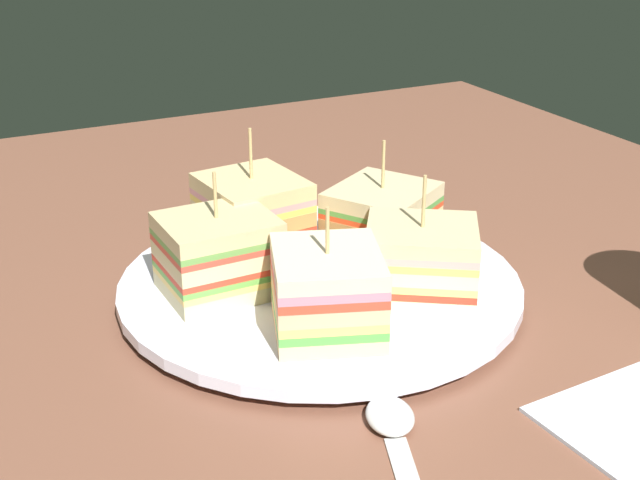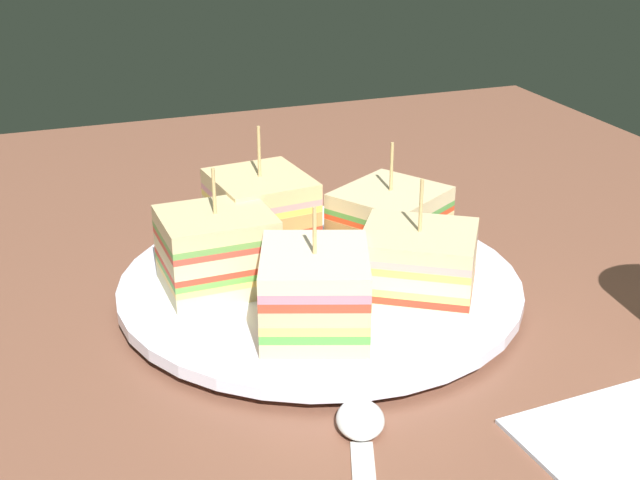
{
  "view_description": "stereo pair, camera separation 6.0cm",
  "coord_description": "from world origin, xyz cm",
  "px_view_note": "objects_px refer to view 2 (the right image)",
  "views": [
    {
      "loc": [
        -48.88,
        24.39,
        28.5
      ],
      "look_at": [
        0.0,
        0.0,
        4.53
      ],
      "focal_mm": 48.45,
      "sensor_mm": 36.0,
      "label": 1
    },
    {
      "loc": [
        -51.25,
        18.92,
        28.5
      ],
      "look_at": [
        0.0,
        0.0,
        4.53
      ],
      "focal_mm": 48.45,
      "sensor_mm": 36.0,
      "label": 2
    }
  ],
  "objects_px": {
    "plate": "(320,287)",
    "sandwich_wedge_3": "(218,250)",
    "sandwich_wedge_0": "(417,265)",
    "sandwich_wedge_1": "(389,221)",
    "sandwich_wedge_4": "(315,292)",
    "sandwich_wedge_2": "(261,213)",
    "chip_pile": "(304,263)",
    "spoon": "(362,440)"
  },
  "relations": [
    {
      "from": "plate",
      "to": "sandwich_wedge_0",
      "type": "bearing_deg",
      "value": -133.94
    },
    {
      "from": "sandwich_wedge_2",
      "to": "sandwich_wedge_1",
      "type": "bearing_deg",
      "value": 59.52
    },
    {
      "from": "plate",
      "to": "chip_pile",
      "type": "distance_m",
      "value": 0.02
    },
    {
      "from": "sandwich_wedge_3",
      "to": "chip_pile",
      "type": "xyz_separation_m",
      "value": [
        -0.01,
        -0.06,
        -0.01
      ]
    },
    {
      "from": "spoon",
      "to": "sandwich_wedge_2",
      "type": "bearing_deg",
      "value": 16.23
    },
    {
      "from": "sandwich_wedge_0",
      "to": "sandwich_wedge_1",
      "type": "relative_size",
      "value": 1.0
    },
    {
      "from": "sandwich_wedge_4",
      "to": "chip_pile",
      "type": "distance_m",
      "value": 0.07
    },
    {
      "from": "sandwich_wedge_2",
      "to": "chip_pile",
      "type": "distance_m",
      "value": 0.07
    },
    {
      "from": "sandwich_wedge_1",
      "to": "sandwich_wedge_4",
      "type": "distance_m",
      "value": 0.13
    },
    {
      "from": "plate",
      "to": "sandwich_wedge_1",
      "type": "distance_m",
      "value": 0.08
    },
    {
      "from": "sandwich_wedge_3",
      "to": "sandwich_wedge_4",
      "type": "bearing_deg",
      "value": -63.77
    },
    {
      "from": "sandwich_wedge_1",
      "to": "sandwich_wedge_4",
      "type": "xyz_separation_m",
      "value": [
        -0.09,
        0.09,
        0.0
      ]
    },
    {
      "from": "plate",
      "to": "sandwich_wedge_3",
      "type": "relative_size",
      "value": 3.28
    },
    {
      "from": "sandwich_wedge_1",
      "to": "chip_pile",
      "type": "height_order",
      "value": "sandwich_wedge_1"
    },
    {
      "from": "sandwich_wedge_4",
      "to": "spoon",
      "type": "height_order",
      "value": "sandwich_wedge_4"
    },
    {
      "from": "sandwich_wedge_2",
      "to": "spoon",
      "type": "height_order",
      "value": "sandwich_wedge_2"
    },
    {
      "from": "sandwich_wedge_0",
      "to": "sandwich_wedge_2",
      "type": "distance_m",
      "value": 0.14
    },
    {
      "from": "sandwich_wedge_2",
      "to": "chip_pile",
      "type": "relative_size",
      "value": 1.23
    },
    {
      "from": "plate",
      "to": "sandwich_wedge_4",
      "type": "height_order",
      "value": "sandwich_wedge_4"
    },
    {
      "from": "sandwich_wedge_1",
      "to": "sandwich_wedge_3",
      "type": "height_order",
      "value": "sandwich_wedge_3"
    },
    {
      "from": "sandwich_wedge_0",
      "to": "sandwich_wedge_2",
      "type": "height_order",
      "value": "sandwich_wedge_2"
    },
    {
      "from": "sandwich_wedge_0",
      "to": "chip_pile",
      "type": "distance_m",
      "value": 0.08
    },
    {
      "from": "plate",
      "to": "sandwich_wedge_0",
      "type": "distance_m",
      "value": 0.08
    },
    {
      "from": "plate",
      "to": "sandwich_wedge_3",
      "type": "height_order",
      "value": "sandwich_wedge_3"
    },
    {
      "from": "plate",
      "to": "spoon",
      "type": "relative_size",
      "value": 2.01
    },
    {
      "from": "chip_pile",
      "to": "spoon",
      "type": "relative_size",
      "value": 0.55
    },
    {
      "from": "sandwich_wedge_2",
      "to": "sandwich_wedge_4",
      "type": "relative_size",
      "value": 1.04
    },
    {
      "from": "sandwich_wedge_1",
      "to": "plate",
      "type": "bearing_deg",
      "value": -8.81
    },
    {
      "from": "plate",
      "to": "spoon",
      "type": "distance_m",
      "value": 0.17
    },
    {
      "from": "sandwich_wedge_4",
      "to": "chip_pile",
      "type": "xyz_separation_m",
      "value": [
        0.07,
        -0.02,
        -0.01
      ]
    },
    {
      "from": "plate",
      "to": "chip_pile",
      "type": "xyz_separation_m",
      "value": [
        0.0,
        0.01,
        0.02
      ]
    },
    {
      "from": "sandwich_wedge_2",
      "to": "chip_pile",
      "type": "height_order",
      "value": "sandwich_wedge_2"
    },
    {
      "from": "chip_pile",
      "to": "spoon",
      "type": "bearing_deg",
      "value": 171.01
    },
    {
      "from": "sandwich_wedge_4",
      "to": "chip_pile",
      "type": "bearing_deg",
      "value": 6.35
    },
    {
      "from": "plate",
      "to": "spoon",
      "type": "height_order",
      "value": "plate"
    },
    {
      "from": "plate",
      "to": "spoon",
      "type": "bearing_deg",
      "value": 167.16
    },
    {
      "from": "sandwich_wedge_1",
      "to": "spoon",
      "type": "distance_m",
      "value": 0.22
    },
    {
      "from": "sandwich_wedge_0",
      "to": "sandwich_wedge_3",
      "type": "height_order",
      "value": "sandwich_wedge_3"
    },
    {
      "from": "plate",
      "to": "spoon",
      "type": "xyz_separation_m",
      "value": [
        -0.17,
        0.04,
        -0.01
      ]
    },
    {
      "from": "sandwich_wedge_3",
      "to": "chip_pile",
      "type": "height_order",
      "value": "sandwich_wedge_3"
    },
    {
      "from": "sandwich_wedge_0",
      "to": "sandwich_wedge_3",
      "type": "bearing_deg",
      "value": 5.36
    },
    {
      "from": "sandwich_wedge_4",
      "to": "spoon",
      "type": "xyz_separation_m",
      "value": [
        -0.1,
        0.01,
        -0.04
      ]
    }
  ]
}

